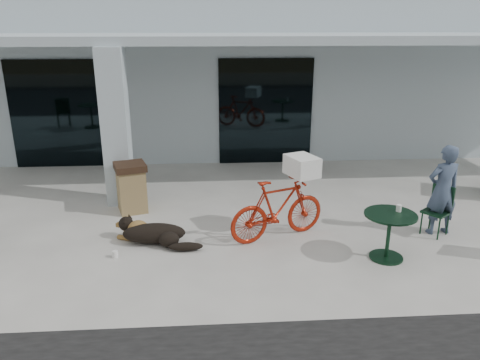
{
  "coord_description": "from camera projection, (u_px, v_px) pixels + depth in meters",
  "views": [
    {
      "loc": [
        0.33,
        -6.91,
        3.57
      ],
      "look_at": [
        0.84,
        0.62,
        1.0
      ],
      "focal_mm": 35.0,
      "sensor_mm": 36.0,
      "label": 1
    }
  ],
  "objects": [
    {
      "name": "laundry_basket",
      "position": [
        302.0,
        166.0,
        7.91
      ],
      "size": [
        0.61,
        0.69,
        0.34
      ],
      "primitive_type": "cube",
      "rotation": [
        0.0,
        0.0,
        1.96
      ],
      "color": "white",
      "rests_on": "bicycle"
    },
    {
      "name": "storefront_glass_right",
      "position": [
        265.0,
        112.0,
        12.04
      ],
      "size": [
        2.4,
        0.06,
        2.7
      ],
      "primitive_type": "cube",
      "color": "black",
      "rests_on": "ground"
    },
    {
      "name": "overhang",
      "position": [
        191.0,
        39.0,
        10.02
      ],
      "size": [
        22.0,
        2.8,
        0.18
      ],
      "primitive_type": "cube",
      "color": "#A7B5BD",
      "rests_on": "column"
    },
    {
      "name": "dog",
      "position": [
        154.0,
        232.0,
        7.86
      ],
      "size": [
        1.27,
        0.86,
        0.4
      ],
      "primitive_type": null,
      "rotation": [
        0.0,
        0.0,
        -0.42
      ],
      "color": "black",
      "rests_on": "ground"
    },
    {
      "name": "cafe_table_far",
      "position": [
        388.0,
        236.0,
        7.31
      ],
      "size": [
        0.86,
        0.86,
        0.76
      ],
      "primitive_type": null,
      "rotation": [
        0.0,
        0.0,
        -0.07
      ],
      "color": "black",
      "rests_on": "ground"
    },
    {
      "name": "ground",
      "position": [
        191.0,
        251.0,
        7.65
      ],
      "size": [
        80.0,
        80.0,
        0.0
      ],
      "primitive_type": "plane",
      "color": "beige",
      "rests_on": "ground"
    },
    {
      "name": "cup_on_table",
      "position": [
        399.0,
        208.0,
        7.26
      ],
      "size": [
        0.09,
        0.09,
        0.11
      ],
      "primitive_type": "cylinder",
      "rotation": [
        0.0,
        0.0,
        -0.07
      ],
      "color": "white",
      "rests_on": "cafe_table_far"
    },
    {
      "name": "person",
      "position": [
        443.0,
        190.0,
        8.06
      ],
      "size": [
        0.64,
        0.46,
        1.61
      ],
      "primitive_type": "imported",
      "rotation": [
        0.0,
        0.0,
        3.28
      ],
      "color": "#3B4A63",
      "rests_on": "ground"
    },
    {
      "name": "bicycle",
      "position": [
        278.0,
        209.0,
        7.95
      ],
      "size": [
        1.85,
        1.15,
        1.08
      ],
      "primitive_type": "imported",
      "rotation": [
        0.0,
        0.0,
        1.96
      ],
      "color": "maroon",
      "rests_on": "ground"
    },
    {
      "name": "building",
      "position": [
        197.0,
        64.0,
        14.95
      ],
      "size": [
        22.0,
        7.0,
        4.5
      ],
      "primitive_type": "cube",
      "color": "#A7B5BD",
      "rests_on": "ground"
    },
    {
      "name": "column",
      "position": [
        116.0,
        128.0,
        9.22
      ],
      "size": [
        0.5,
        0.5,
        3.12
      ],
      "primitive_type": "cube",
      "color": "#A7B5BD",
      "rests_on": "ground"
    },
    {
      "name": "trash_receptacle",
      "position": [
        131.0,
        188.0,
        9.12
      ],
      "size": [
        0.72,
        0.72,
        0.98
      ],
      "primitive_type": null,
      "rotation": [
        0.0,
        0.0,
        0.31
      ],
      "color": "olive",
      "rests_on": "ground"
    },
    {
      "name": "storefront_glass_left",
      "position": [
        67.0,
        114.0,
        11.71
      ],
      "size": [
        2.8,
        0.06,
        2.7
      ],
      "primitive_type": "cube",
      "color": "black",
      "rests_on": "ground"
    },
    {
      "name": "cup_near_dog",
      "position": [
        115.0,
        254.0,
        7.42
      ],
      "size": [
        0.11,
        0.11,
        0.11
      ],
      "primitive_type": "cylinder",
      "rotation": [
        0.0,
        0.0,
        0.3
      ],
      "color": "white",
      "rests_on": "ground"
    },
    {
      "name": "cafe_chair_far_b",
      "position": [
        436.0,
        211.0,
        8.12
      ],
      "size": [
        0.58,
        0.58,
        0.87
      ],
      "primitive_type": null,
      "rotation": [
        0.0,
        0.0,
        -0.91
      ],
      "color": "black",
      "rests_on": "ground"
    }
  ]
}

